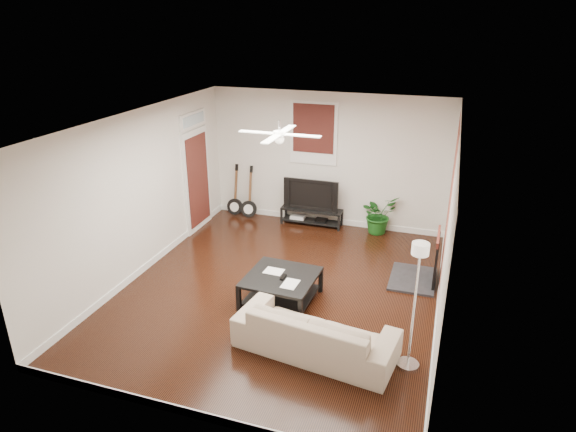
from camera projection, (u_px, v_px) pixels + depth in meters
The scene contains 14 objects.
room at pixel (280, 210), 7.73m from camera, with size 5.01×6.01×2.81m.
brick_accent at pixel (449, 206), 7.89m from camera, with size 0.02×2.20×2.80m, color #9C4232.
fireplace at pixel (424, 257), 8.33m from camera, with size 0.80×1.10×0.92m, color black.
window_back at pixel (313, 133), 10.23m from camera, with size 1.00×0.06×1.30m, color black.
door_left at pixel (197, 171), 10.18m from camera, with size 0.08×1.00×2.50m, color white.
tv_stand at pixel (312, 217), 10.71m from camera, with size 1.31×0.35×0.37m, color black.
tv at pixel (312, 193), 10.53m from camera, with size 1.17×0.15×0.67m, color black.
coffee_table at pixel (281, 288), 7.84m from camera, with size 1.06×1.06×0.44m, color black.
sofa at pixel (315, 332), 6.62m from camera, with size 2.15×0.84×0.63m, color #C1A891.
floor_lamp at pixel (414, 307), 6.14m from camera, with size 0.29×0.29×1.76m, color silver, non-canonical shape.
potted_plant at pixel (379, 214), 10.25m from camera, with size 0.72×0.63×0.80m, color #175317.
guitar_left at pixel (234, 191), 11.05m from camera, with size 0.36×0.26×1.17m, color black, non-canonical shape.
guitar_right at pixel (248, 193), 10.92m from camera, with size 0.36×0.26×1.17m, color black, non-canonical shape.
ceiling_fan at pixel (279, 134), 7.28m from camera, with size 1.24×1.24×0.32m, color white, non-canonical shape.
Camera 1 is at (2.38, -6.79, 4.23)m, focal length 31.15 mm.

